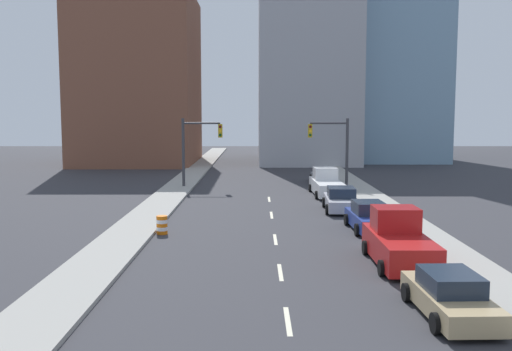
{
  "coord_description": "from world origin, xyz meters",
  "views": [
    {
      "loc": [
        -0.95,
        -8.97,
        6.15
      ],
      "look_at": [
        -0.89,
        27.47,
        2.2
      ],
      "focal_mm": 40.0,
      "sensor_mm": 36.0,
      "label": 1
    }
  ],
  "objects_px": {
    "pickup_truck_white": "(326,184)",
    "traffic_barrel": "(161,225)",
    "sedan_silver": "(340,200)",
    "traffic_signal_right": "(335,144)",
    "sedan_tan": "(449,296)",
    "traffic_signal_left": "(194,144)",
    "sedan_gray": "(321,176)",
    "sedan_blue": "(368,217)",
    "pickup_truck_red": "(398,242)"
  },
  "relations": [
    {
      "from": "traffic_barrel",
      "to": "sedan_tan",
      "type": "bearing_deg",
      "value": -48.05
    },
    {
      "from": "sedan_tan",
      "to": "pickup_truck_white",
      "type": "xyz_separation_m",
      "value": [
        -0.54,
        26.18,
        0.19
      ]
    },
    {
      "from": "traffic_barrel",
      "to": "sedan_gray",
      "type": "xyz_separation_m",
      "value": [
        10.74,
        21.64,
        0.15
      ]
    },
    {
      "from": "traffic_barrel",
      "to": "sedan_silver",
      "type": "xyz_separation_m",
      "value": [
        10.24,
        7.03,
        0.22
      ]
    },
    {
      "from": "traffic_signal_right",
      "to": "pickup_truck_white",
      "type": "height_order",
      "value": "traffic_signal_right"
    },
    {
      "from": "traffic_signal_left",
      "to": "traffic_barrel",
      "type": "height_order",
      "value": "traffic_signal_left"
    },
    {
      "from": "sedan_silver",
      "to": "traffic_barrel",
      "type": "bearing_deg",
      "value": -142.8
    },
    {
      "from": "traffic_signal_left",
      "to": "sedan_blue",
      "type": "xyz_separation_m",
      "value": [
        11.04,
        -17.32,
        -3.0
      ]
    },
    {
      "from": "traffic_barrel",
      "to": "pickup_truck_red",
      "type": "height_order",
      "value": "pickup_truck_red"
    },
    {
      "from": "sedan_blue",
      "to": "sedan_gray",
      "type": "xyz_separation_m",
      "value": [
        -0.05,
        20.69,
        -0.07
      ]
    },
    {
      "from": "traffic_signal_left",
      "to": "sedan_blue",
      "type": "bearing_deg",
      "value": -57.5
    },
    {
      "from": "sedan_tan",
      "to": "sedan_silver",
      "type": "bearing_deg",
      "value": 89.63
    },
    {
      "from": "traffic_signal_right",
      "to": "pickup_truck_white",
      "type": "bearing_deg",
      "value": -106.94
    },
    {
      "from": "traffic_signal_left",
      "to": "traffic_signal_right",
      "type": "height_order",
      "value": "same"
    },
    {
      "from": "traffic_barrel",
      "to": "pickup_truck_white",
      "type": "height_order",
      "value": "pickup_truck_white"
    },
    {
      "from": "sedan_silver",
      "to": "pickup_truck_red",
      "type": "bearing_deg",
      "value": -85.25
    },
    {
      "from": "traffic_barrel",
      "to": "sedan_tan",
      "type": "relative_size",
      "value": 0.21
    },
    {
      "from": "sedan_gray",
      "to": "sedan_tan",
      "type": "bearing_deg",
      "value": -87.91
    },
    {
      "from": "traffic_barrel",
      "to": "pickup_truck_red",
      "type": "bearing_deg",
      "value": -28.55
    },
    {
      "from": "sedan_blue",
      "to": "sedan_silver",
      "type": "height_order",
      "value": "sedan_blue"
    },
    {
      "from": "sedan_silver",
      "to": "pickup_truck_white",
      "type": "bearing_deg",
      "value": 93.1
    },
    {
      "from": "traffic_signal_left",
      "to": "pickup_truck_white",
      "type": "height_order",
      "value": "traffic_signal_left"
    },
    {
      "from": "traffic_barrel",
      "to": "pickup_truck_red",
      "type": "xyz_separation_m",
      "value": [
        10.69,
        -5.82,
        0.43
      ]
    },
    {
      "from": "sedan_silver",
      "to": "traffic_signal_right",
      "type": "bearing_deg",
      "value": 86.75
    },
    {
      "from": "traffic_signal_left",
      "to": "sedan_tan",
      "type": "height_order",
      "value": "traffic_signal_left"
    },
    {
      "from": "traffic_barrel",
      "to": "traffic_signal_left",
      "type": "bearing_deg",
      "value": 90.77
    },
    {
      "from": "sedan_tan",
      "to": "pickup_truck_red",
      "type": "xyz_separation_m",
      "value": [
        -0.04,
        6.12,
        0.27
      ]
    },
    {
      "from": "sedan_silver",
      "to": "traffic_signal_left",
      "type": "bearing_deg",
      "value": 135.78
    },
    {
      "from": "pickup_truck_red",
      "to": "traffic_signal_right",
      "type": "bearing_deg",
      "value": 88.45
    },
    {
      "from": "traffic_signal_right",
      "to": "traffic_barrel",
      "type": "distance_m",
      "value": 21.78
    },
    {
      "from": "sedan_tan",
      "to": "sedan_blue",
      "type": "xyz_separation_m",
      "value": [
        0.06,
        12.88,
        0.07
      ]
    },
    {
      "from": "pickup_truck_red",
      "to": "traffic_signal_left",
      "type": "bearing_deg",
      "value": 114.62
    },
    {
      "from": "pickup_truck_white",
      "to": "traffic_barrel",
      "type": "bearing_deg",
      "value": -126.94
    },
    {
      "from": "traffic_signal_right",
      "to": "sedan_tan",
      "type": "distance_m",
      "value": 30.37
    },
    {
      "from": "pickup_truck_red",
      "to": "traffic_barrel",
      "type": "bearing_deg",
      "value": 151.64
    },
    {
      "from": "sedan_tan",
      "to": "pickup_truck_white",
      "type": "relative_size",
      "value": 0.71
    },
    {
      "from": "traffic_signal_left",
      "to": "pickup_truck_white",
      "type": "bearing_deg",
      "value": -21.06
    },
    {
      "from": "traffic_signal_right",
      "to": "sedan_blue",
      "type": "relative_size",
      "value": 1.27
    },
    {
      "from": "sedan_silver",
      "to": "sedan_gray",
      "type": "relative_size",
      "value": 0.98
    },
    {
      "from": "sedan_blue",
      "to": "pickup_truck_white",
      "type": "distance_m",
      "value": 13.31
    },
    {
      "from": "traffic_signal_left",
      "to": "pickup_truck_white",
      "type": "distance_m",
      "value": 11.56
    },
    {
      "from": "sedan_blue",
      "to": "sedan_silver",
      "type": "xyz_separation_m",
      "value": [
        -0.55,
        6.08,
        -0.0
      ]
    },
    {
      "from": "sedan_tan",
      "to": "sedan_blue",
      "type": "bearing_deg",
      "value": 87.89
    },
    {
      "from": "traffic_barrel",
      "to": "pickup_truck_white",
      "type": "bearing_deg",
      "value": 54.4
    },
    {
      "from": "traffic_barrel",
      "to": "sedan_blue",
      "type": "bearing_deg",
      "value": 5.0
    },
    {
      "from": "traffic_signal_right",
      "to": "sedan_blue",
      "type": "height_order",
      "value": "traffic_signal_right"
    },
    {
      "from": "pickup_truck_red",
      "to": "pickup_truck_white",
      "type": "height_order",
      "value": "pickup_truck_red"
    },
    {
      "from": "traffic_signal_left",
      "to": "pickup_truck_red",
      "type": "height_order",
      "value": "traffic_signal_left"
    },
    {
      "from": "pickup_truck_red",
      "to": "sedan_blue",
      "type": "bearing_deg",
      "value": 89.36
    },
    {
      "from": "traffic_signal_right",
      "to": "sedan_silver",
      "type": "bearing_deg",
      "value": -96.0
    }
  ]
}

